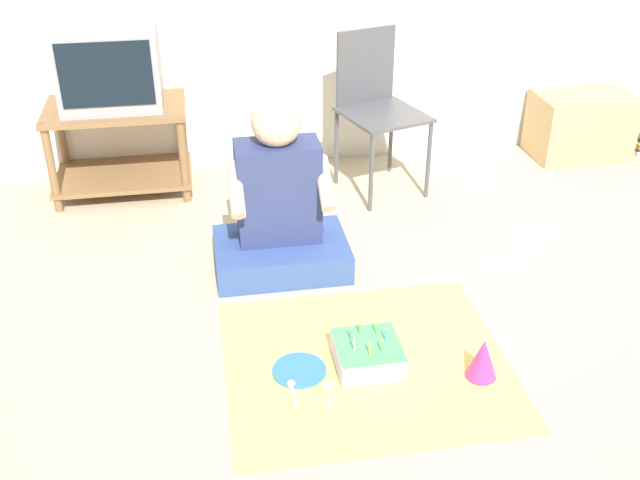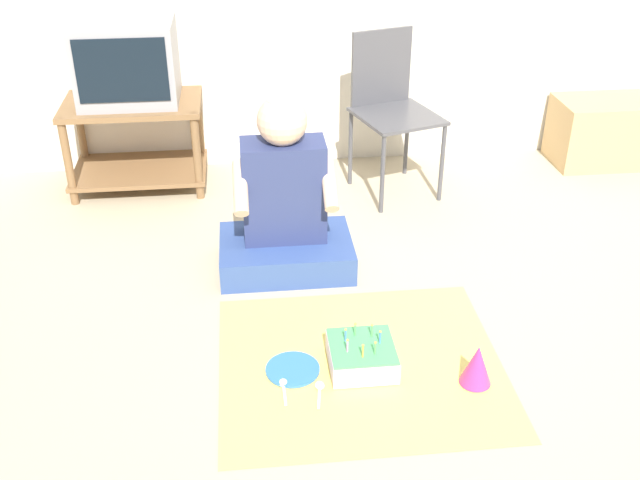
{
  "view_description": "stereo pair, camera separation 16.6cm",
  "coord_description": "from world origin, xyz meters",
  "px_view_note": "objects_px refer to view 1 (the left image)",
  "views": [
    {
      "loc": [
        -1.04,
        -2.22,
        1.87
      ],
      "look_at": [
        -0.59,
        0.39,
        0.35
      ],
      "focal_mm": 42.0,
      "sensor_mm": 36.0,
      "label": 1
    },
    {
      "loc": [
        -0.88,
        -2.25,
        1.87
      ],
      "look_at": [
        -0.59,
        0.39,
        0.35
      ],
      "focal_mm": 42.0,
      "sensor_mm": 36.0,
      "label": 2
    }
  ],
  "objects_px": {
    "party_hat_blue": "(483,358)",
    "cardboard_box_stack": "(580,125)",
    "tv": "(109,66)",
    "folding_chair": "(376,100)",
    "person_seated": "(279,209)",
    "birthday_cake": "(368,354)",
    "paper_plate": "(299,370)"
  },
  "relations": [
    {
      "from": "person_seated",
      "to": "paper_plate",
      "type": "bearing_deg",
      "value": -92.16
    },
    {
      "from": "party_hat_blue",
      "to": "cardboard_box_stack",
      "type": "bearing_deg",
      "value": 55.24
    },
    {
      "from": "person_seated",
      "to": "party_hat_blue",
      "type": "relative_size",
      "value": 5.42
    },
    {
      "from": "tv",
      "to": "party_hat_blue",
      "type": "height_order",
      "value": "tv"
    },
    {
      "from": "tv",
      "to": "birthday_cake",
      "type": "height_order",
      "value": "tv"
    },
    {
      "from": "person_seated",
      "to": "party_hat_blue",
      "type": "xyz_separation_m",
      "value": [
        0.65,
        -0.94,
        -0.21
      ]
    },
    {
      "from": "person_seated",
      "to": "cardboard_box_stack",
      "type": "bearing_deg",
      "value": 26.5
    },
    {
      "from": "folding_chair",
      "to": "party_hat_blue",
      "type": "bearing_deg",
      "value": -89.57
    },
    {
      "from": "cardboard_box_stack",
      "to": "person_seated",
      "type": "bearing_deg",
      "value": -153.5
    },
    {
      "from": "birthday_cake",
      "to": "paper_plate",
      "type": "relative_size",
      "value": 1.21
    },
    {
      "from": "cardboard_box_stack",
      "to": "birthday_cake",
      "type": "height_order",
      "value": "cardboard_box_stack"
    },
    {
      "from": "folding_chair",
      "to": "party_hat_blue",
      "type": "distance_m",
      "value": 1.78
    },
    {
      "from": "folding_chair",
      "to": "person_seated",
      "type": "height_order",
      "value": "person_seated"
    },
    {
      "from": "folding_chair",
      "to": "person_seated",
      "type": "relative_size",
      "value": 0.97
    },
    {
      "from": "paper_plate",
      "to": "cardboard_box_stack",
      "type": "bearing_deg",
      "value": 41.54
    },
    {
      "from": "person_seated",
      "to": "party_hat_blue",
      "type": "distance_m",
      "value": 1.16
    },
    {
      "from": "folding_chair",
      "to": "birthday_cake",
      "type": "relative_size",
      "value": 3.44
    },
    {
      "from": "tv",
      "to": "party_hat_blue",
      "type": "bearing_deg",
      "value": -53.55
    },
    {
      "from": "birthday_cake",
      "to": "paper_plate",
      "type": "bearing_deg",
      "value": 179.86
    },
    {
      "from": "birthday_cake",
      "to": "paper_plate",
      "type": "xyz_separation_m",
      "value": [
        -0.27,
        0.0,
        -0.04
      ]
    },
    {
      "from": "cardboard_box_stack",
      "to": "party_hat_blue",
      "type": "bearing_deg",
      "value": -124.76
    },
    {
      "from": "person_seated",
      "to": "folding_chair",
      "type": "bearing_deg",
      "value": 51.33
    },
    {
      "from": "party_hat_blue",
      "to": "birthday_cake",
      "type": "bearing_deg",
      "value": 160.9
    },
    {
      "from": "person_seated",
      "to": "paper_plate",
      "type": "relative_size",
      "value": 4.3
    },
    {
      "from": "folding_chair",
      "to": "birthday_cake",
      "type": "distance_m",
      "value": 1.7
    },
    {
      "from": "tv",
      "to": "paper_plate",
      "type": "xyz_separation_m",
      "value": [
        0.74,
        -1.77,
        -0.7
      ]
    },
    {
      "from": "folding_chair",
      "to": "birthday_cake",
      "type": "bearing_deg",
      "value": -104.01
    },
    {
      "from": "tv",
      "to": "person_seated",
      "type": "height_order",
      "value": "tv"
    },
    {
      "from": "cardboard_box_stack",
      "to": "folding_chair",
      "type": "bearing_deg",
      "value": -171.69
    },
    {
      "from": "tv",
      "to": "cardboard_box_stack",
      "type": "distance_m",
      "value": 2.8
    },
    {
      "from": "tv",
      "to": "person_seated",
      "type": "distance_m",
      "value": 1.31
    },
    {
      "from": "birthday_cake",
      "to": "cardboard_box_stack",
      "type": "bearing_deg",
      "value": 45.63
    }
  ]
}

